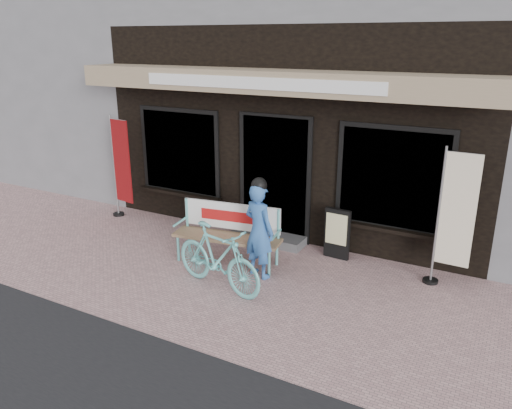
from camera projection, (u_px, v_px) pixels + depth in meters
The scene contains 9 objects.
ground at pixel (214, 283), 7.27m from camera, with size 70.00×70.00×0.00m, color #C49595.
storefront at pixel (339, 58), 10.46m from camera, with size 7.00×6.77×6.00m.
neighbor_left_near at pixel (70, 45), 14.68m from camera, with size 10.00×7.00×6.40m, color slate.
bench at pixel (229, 229), 7.83m from camera, with size 1.76×0.69×0.93m.
person at pixel (259, 229), 7.27m from camera, with size 0.60×0.48×1.52m.
bicycle at pixel (218, 258), 6.97m from camera, with size 0.44×1.57×0.94m, color #62C0BF.
nobori_red at pixel (121, 167), 9.60m from camera, with size 0.60×0.25×2.01m.
nobori_cream at pixel (454, 218), 6.86m from camera, with size 0.59×0.23×2.02m.
menu_stand at pixel (337, 233), 7.97m from camera, with size 0.42×0.11×0.83m.
Camera 1 is at (3.65, -5.45, 3.39)m, focal length 35.00 mm.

